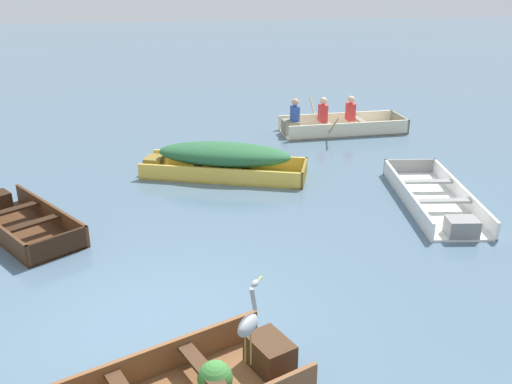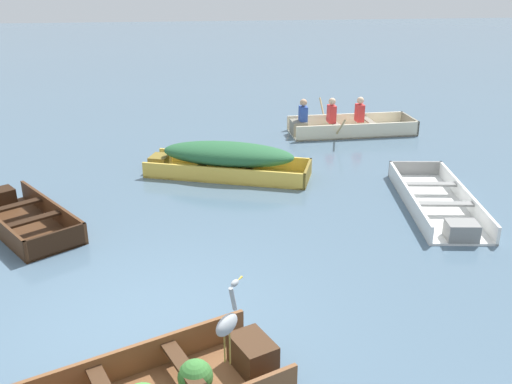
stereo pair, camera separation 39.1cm
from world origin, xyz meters
name	(u,v)px [view 2 (the right image)]	position (x,y,z in m)	size (l,w,h in m)	color
ground_plane	(149,328)	(0.00, 0.00, 0.00)	(80.00, 80.00, 0.00)	slate
skiff_yellow_near_moored	(227,157)	(1.32, 5.17, 0.39)	(3.46, 2.04, 0.69)	#E5BC47
skiff_dark_varnish_mid_moored	(22,218)	(-2.23, 3.18, 0.13)	(2.23, 2.61, 0.36)	#4C2D19
skiff_white_far_moored	(438,204)	(4.90, 2.98, 0.10)	(1.49, 3.26, 0.32)	white
rowboat_cream_with_crew	(343,125)	(4.52, 7.95, 0.22)	(3.20, 2.35, 0.93)	beige
heron_on_dinghy	(228,322)	(0.86, -1.28, 0.89)	(0.33, 0.41, 0.84)	olive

